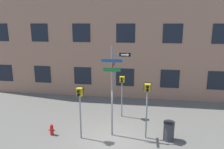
{
  "coord_description": "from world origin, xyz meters",
  "views": [
    {
      "loc": [
        1.42,
        -10.12,
        5.88
      ],
      "look_at": [
        -0.14,
        0.41,
        3.34
      ],
      "focal_mm": 35.0,
      "sensor_mm": 36.0,
      "label": 1
    }
  ],
  "objects_px": {
    "pedestrian_signal_left": "(80,99)",
    "fire_hydrant": "(52,130)",
    "pedestrian_signal_right": "(147,96)",
    "pedestrian_signal_across": "(122,86)",
    "street_sign_pole": "(113,84)",
    "trash_bin": "(169,131)"
  },
  "relations": [
    {
      "from": "pedestrian_signal_left",
      "to": "fire_hydrant",
      "type": "height_order",
      "value": "pedestrian_signal_left"
    },
    {
      "from": "pedestrian_signal_right",
      "to": "pedestrian_signal_across",
      "type": "distance_m",
      "value": 2.93
    },
    {
      "from": "street_sign_pole",
      "to": "pedestrian_signal_right",
      "type": "height_order",
      "value": "street_sign_pole"
    },
    {
      "from": "fire_hydrant",
      "to": "pedestrian_signal_right",
      "type": "bearing_deg",
      "value": 4.74
    },
    {
      "from": "street_sign_pole",
      "to": "pedestrian_signal_right",
      "type": "bearing_deg",
      "value": -0.82
    },
    {
      "from": "pedestrian_signal_left",
      "to": "pedestrian_signal_across",
      "type": "xyz_separation_m",
      "value": [
        1.81,
        3.02,
        -0.08
      ]
    },
    {
      "from": "pedestrian_signal_right",
      "to": "street_sign_pole",
      "type": "bearing_deg",
      "value": 179.18
    },
    {
      "from": "pedestrian_signal_across",
      "to": "street_sign_pole",
      "type": "bearing_deg",
      "value": -94.56
    },
    {
      "from": "pedestrian_signal_right",
      "to": "pedestrian_signal_across",
      "type": "height_order",
      "value": "pedestrian_signal_right"
    },
    {
      "from": "pedestrian_signal_left",
      "to": "trash_bin",
      "type": "distance_m",
      "value": 4.8
    },
    {
      "from": "pedestrian_signal_across",
      "to": "fire_hydrant",
      "type": "relative_size",
      "value": 4.4
    },
    {
      "from": "pedestrian_signal_across",
      "to": "pedestrian_signal_right",
      "type": "bearing_deg",
      "value": -58.66
    },
    {
      "from": "street_sign_pole",
      "to": "fire_hydrant",
      "type": "xyz_separation_m",
      "value": [
        -3.27,
        -0.44,
        -2.57
      ]
    },
    {
      "from": "street_sign_pole",
      "to": "trash_bin",
      "type": "bearing_deg",
      "value": -1.2
    },
    {
      "from": "street_sign_pole",
      "to": "trash_bin",
      "type": "xyz_separation_m",
      "value": [
        2.87,
        -0.06,
        -2.36
      ]
    },
    {
      "from": "fire_hydrant",
      "to": "trash_bin",
      "type": "distance_m",
      "value": 6.15
    },
    {
      "from": "trash_bin",
      "to": "pedestrian_signal_right",
      "type": "bearing_deg",
      "value": 178.25
    },
    {
      "from": "pedestrian_signal_left",
      "to": "pedestrian_signal_across",
      "type": "height_order",
      "value": "pedestrian_signal_left"
    },
    {
      "from": "pedestrian_signal_right",
      "to": "pedestrian_signal_across",
      "type": "relative_size",
      "value": 1.11
    },
    {
      "from": "trash_bin",
      "to": "pedestrian_signal_across",
      "type": "bearing_deg",
      "value": 136.6
    },
    {
      "from": "pedestrian_signal_left",
      "to": "fire_hydrant",
      "type": "relative_size",
      "value": 4.56
    },
    {
      "from": "pedestrian_signal_right",
      "to": "fire_hydrant",
      "type": "xyz_separation_m",
      "value": [
        -4.98,
        -0.41,
        -2.0
      ]
    }
  ]
}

